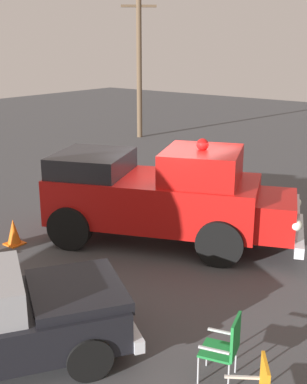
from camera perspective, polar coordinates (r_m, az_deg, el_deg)
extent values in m
plane|color=#424244|center=(12.47, 2.15, -5.17)|extent=(60.00, 60.00, 0.00)
cylinder|color=black|center=(12.71, 8.83, -2.42)|extent=(0.70, 1.08, 1.04)
cylinder|color=black|center=(10.85, 7.61, -5.81)|extent=(0.70, 1.08, 1.04)
cylinder|color=black|center=(13.50, -6.08, -1.16)|extent=(0.70, 1.08, 1.04)
cylinder|color=black|center=(11.77, -9.57, -4.06)|extent=(0.70, 1.08, 1.04)
cube|color=red|center=(11.91, 0.00, -0.86)|extent=(3.85, 5.33, 1.10)
cube|color=red|center=(11.58, 13.76, -2.57)|extent=(1.97, 1.52, 0.84)
cube|color=red|center=(11.43, 5.58, 2.99)|extent=(2.41, 2.31, 0.76)
cube|color=#232328|center=(12.18, -7.06, 3.09)|extent=(2.47, 2.33, 0.60)
cube|color=silver|center=(11.58, 15.99, -2.73)|extent=(1.37, 0.67, 0.64)
cube|color=silver|center=(11.73, 16.31, -4.71)|extent=(2.14, 1.06, 0.24)
sphere|color=white|center=(12.30, 16.00, -1.20)|extent=(0.34, 0.34, 0.26)
sphere|color=white|center=(10.82, 16.04, -3.68)|extent=(0.34, 0.34, 0.26)
sphere|color=red|center=(11.32, 5.66, 5.45)|extent=(0.37, 0.37, 0.28)
cylinder|color=black|center=(8.94, -9.68, -12.40)|extent=(0.71, 0.59, 0.68)
cylinder|color=black|center=(7.57, -7.41, -18.25)|extent=(0.71, 0.59, 0.68)
cube|color=black|center=(7.93, -8.86, -11.15)|extent=(2.06, 2.14, 0.20)
cube|color=silver|center=(8.35, -3.60, -13.99)|extent=(1.16, 1.69, 0.20)
cylinder|color=#B7BABF|center=(7.50, 5.14, -19.68)|extent=(0.03, 0.03, 0.44)
cylinder|color=#B7BABF|center=(7.84, 6.13, -17.87)|extent=(0.03, 0.03, 0.44)
cylinder|color=#B7BABF|center=(7.41, 8.61, -20.31)|extent=(0.03, 0.03, 0.44)
cylinder|color=#B7BABF|center=(7.76, 9.42, -18.43)|extent=(0.03, 0.03, 0.44)
cube|color=#1E7F38|center=(7.49, 7.40, -17.60)|extent=(0.59, 0.59, 0.04)
cube|color=#1E7F38|center=(7.29, 9.38, -16.07)|extent=(0.47, 0.17, 0.56)
cube|color=#B7BABF|center=(7.21, 6.94, -17.54)|extent=(0.16, 0.43, 0.03)
cube|color=#B7BABF|center=(7.60, 7.93, -15.60)|extent=(0.16, 0.43, 0.03)
cube|color=orange|center=(6.55, 12.62, -20.54)|extent=(0.42, 0.30, 0.56)
cube|color=#B7BABF|center=(6.78, 10.10, -20.19)|extent=(0.28, 0.38, 0.03)
cylinder|color=brown|center=(25.16, -1.65, 14.07)|extent=(0.26, 0.26, 6.89)
cube|color=brown|center=(25.18, -1.71, 20.55)|extent=(1.24, 1.34, 0.12)
cube|color=orange|center=(12.48, -15.64, -5.71)|extent=(0.40, 0.40, 0.04)
cone|color=orange|center=(12.36, -15.75, -4.35)|extent=(0.32, 0.32, 0.60)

